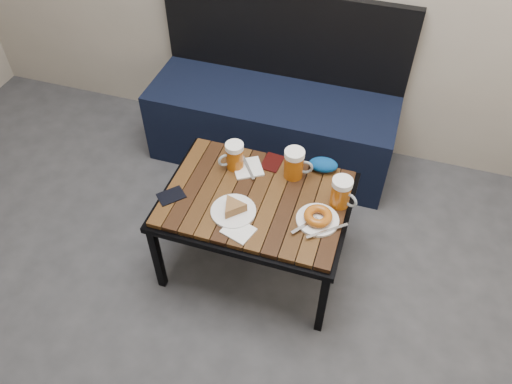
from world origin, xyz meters
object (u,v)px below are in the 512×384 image
(bench, at_px, (272,119))
(passport_burgundy, at_px, (272,162))
(passport_navy, at_px, (171,196))
(beer_mug_right, at_px, (341,192))
(beer_mug_left, at_px, (234,156))
(plate_bagel, at_px, (318,218))
(plate_pie, at_px, (233,209))
(cafe_table, at_px, (256,203))
(beer_mug_centre, at_px, (295,164))
(knit_pouch, at_px, (323,165))

(bench, distance_m, passport_burgundy, 0.62)
(bench, bearing_deg, passport_navy, -102.72)
(beer_mug_right, bearing_deg, beer_mug_left, -162.85)
(plate_bagel, bearing_deg, passport_navy, -174.91)
(bench, xyz_separation_m, plate_bagel, (0.45, -0.85, 0.22))
(bench, xyz_separation_m, passport_burgundy, (0.16, -0.57, 0.20))
(beer_mug_left, height_order, plate_bagel, beer_mug_left)
(beer_mug_right, bearing_deg, plate_pie, -129.96)
(cafe_table, relative_size, beer_mug_centre, 5.67)
(beer_mug_left, distance_m, plate_bagel, 0.49)
(cafe_table, bearing_deg, beer_mug_centre, 54.90)
(beer_mug_right, distance_m, knit_pouch, 0.23)
(plate_bagel, bearing_deg, knit_pouch, 98.51)
(passport_navy, height_order, passport_burgundy, same)
(plate_bagel, bearing_deg, beer_mug_centre, 125.23)
(passport_burgundy, bearing_deg, passport_navy, -131.98)
(beer_mug_left, distance_m, beer_mug_right, 0.52)
(plate_pie, height_order, knit_pouch, knit_pouch)
(beer_mug_centre, bearing_deg, plate_pie, -130.57)
(passport_navy, xyz_separation_m, passport_burgundy, (0.37, 0.34, 0.00))
(bench, relative_size, beer_mug_left, 10.23)
(bench, distance_m, beer_mug_right, 0.93)
(passport_navy, bearing_deg, cafe_table, 60.67)
(plate_pie, xyz_separation_m, knit_pouch, (0.31, 0.38, 0.01))
(beer_mug_centre, bearing_deg, bench, 106.25)
(beer_mug_centre, bearing_deg, cafe_table, -133.20)
(beer_mug_left, xyz_separation_m, knit_pouch, (0.40, 0.11, -0.04))
(beer_mug_centre, height_order, beer_mug_right, beer_mug_centre)
(bench, relative_size, passport_burgundy, 11.60)
(passport_burgundy, relative_size, knit_pouch, 0.88)
(plate_pie, bearing_deg, beer_mug_left, 108.38)
(beer_mug_left, bearing_deg, plate_bagel, 116.78)
(cafe_table, distance_m, knit_pouch, 0.36)
(beer_mug_left, bearing_deg, plate_pie, 70.14)
(beer_mug_left, bearing_deg, knit_pouch, 156.98)
(cafe_table, relative_size, plate_bagel, 3.79)
(plate_pie, height_order, plate_bagel, plate_pie)
(cafe_table, relative_size, passport_navy, 7.27)
(beer_mug_right, xyz_separation_m, knit_pouch, (-0.12, 0.19, -0.04))
(beer_mug_right, height_order, plate_bagel, beer_mug_right)
(bench, bearing_deg, passport_burgundy, -74.20)
(cafe_table, bearing_deg, plate_bagel, -10.97)
(bench, height_order, knit_pouch, bench)
(beer_mug_right, xyz_separation_m, plate_pie, (-0.43, -0.19, -0.05))
(plate_pie, bearing_deg, cafe_table, 61.78)
(plate_bagel, relative_size, knit_pouch, 1.63)
(plate_pie, height_order, passport_navy, plate_pie)
(beer_mug_centre, relative_size, passport_burgundy, 1.23)
(beer_mug_right, distance_m, plate_bagel, 0.15)
(beer_mug_left, distance_m, passport_navy, 0.34)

